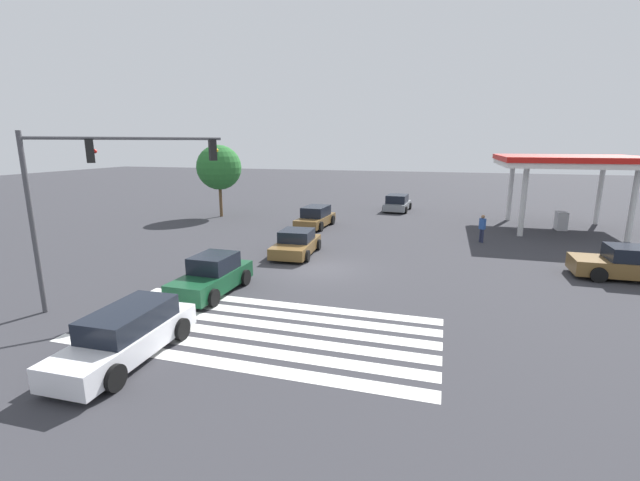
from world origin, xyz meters
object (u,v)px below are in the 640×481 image
at_px(car_4, 397,203).
at_px(pedestrian, 482,227).
at_px(car_0, 296,243).
at_px(car_3, 316,217).
at_px(car_2, 212,276).
at_px(car_5, 632,264).
at_px(tree_corner_a, 219,168).
at_px(car_1, 127,335).
at_px(traffic_signal_mast, 94,182).

distance_m(car_4, pedestrian, 13.33).
bearing_deg(pedestrian, car_0, -15.25).
xyz_separation_m(car_0, car_3, (-1.33, 8.12, 0.10)).
distance_m(car_2, car_5, 19.01).
bearing_deg(tree_corner_a, pedestrian, -11.47).
xyz_separation_m(car_0, car_1, (-0.75, -12.69, 0.09)).
xyz_separation_m(car_2, car_4, (4.97, 24.73, -0.01)).
bearing_deg(car_1, car_4, 170.34).
bearing_deg(car_4, traffic_signal_mast, 166.28).
distance_m(car_0, tree_corner_a, 15.18).
bearing_deg(car_2, traffic_signal_mast, -56.51).
relative_size(car_3, car_5, 0.96).
relative_size(car_3, pedestrian, 2.64).
bearing_deg(car_2, car_3, -178.73).
bearing_deg(traffic_signal_mast, car_3, 33.97).
distance_m(car_2, car_4, 25.22).
bearing_deg(traffic_signal_mast, car_1, -86.69).
relative_size(pedestrian, tree_corner_a, 0.29).
bearing_deg(car_2, car_1, 6.21).
height_order(car_3, car_4, car_3).
distance_m(car_1, car_2, 5.73).
bearing_deg(tree_corner_a, car_2, -61.99).
bearing_deg(car_5, traffic_signal_mast, 23.94).
bearing_deg(car_3, tree_corner_a, -101.29).
height_order(traffic_signal_mast, car_2, traffic_signal_mast).
bearing_deg(car_3, pedestrian, 82.90).
height_order(car_2, car_3, car_2).
bearing_deg(car_1, car_3, -179.74).
distance_m(car_5, tree_corner_a, 29.00).
bearing_deg(car_3, car_4, 154.89).
bearing_deg(traffic_signal_mast, car_5, -21.32).
distance_m(traffic_signal_mast, tree_corner_a, 20.40).
height_order(car_1, car_2, car_2).
xyz_separation_m(pedestrian, tree_corner_a, (-20.79, 4.22, 3.17)).
bearing_deg(pedestrian, tree_corner_a, -57.60).
height_order(car_1, pedestrian, pedestrian).
xyz_separation_m(car_1, car_3, (-0.58, 20.81, 0.01)).
bearing_deg(car_1, car_5, 125.36).
xyz_separation_m(car_0, car_4, (3.70, 17.74, 0.08)).
relative_size(car_2, tree_corner_a, 0.72).
relative_size(car_0, car_2, 1.02).
bearing_deg(car_0, car_4, 164.68).
height_order(traffic_signal_mast, car_5, traffic_signal_mast).
xyz_separation_m(traffic_signal_mast, tree_corner_a, (-5.80, 19.54, -0.60)).
height_order(car_1, car_5, car_5).
bearing_deg(pedestrian, car_3, -55.74).
distance_m(car_1, tree_corner_a, 25.28).
bearing_deg(car_3, car_5, 68.09).
relative_size(car_0, car_4, 1.02).
relative_size(traffic_signal_mast, car_1, 1.35).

